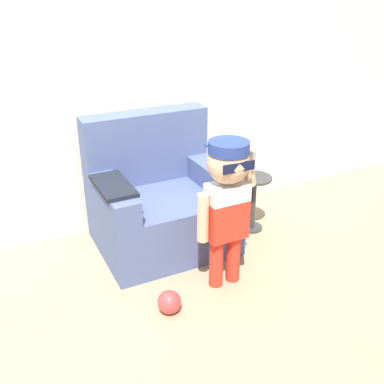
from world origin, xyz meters
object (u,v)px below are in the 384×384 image
at_px(person_child, 227,193).
at_px(armchair, 160,201).
at_px(side_table, 253,198).
at_px(toy_ball, 169,302).

bearing_deg(person_child, armchair, 104.23).
distance_m(armchair, person_child, 0.83).
xyz_separation_m(armchair, person_child, (0.19, -0.73, 0.34)).
distance_m(armchair, side_table, 0.81).
distance_m(person_child, side_table, 0.93).
relative_size(person_child, side_table, 2.16).
bearing_deg(armchair, side_table, -11.73).
bearing_deg(toy_ball, side_table, 32.41).
xyz_separation_m(side_table, toy_ball, (-1.09, -0.69, -0.22)).
bearing_deg(person_child, side_table, 43.01).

